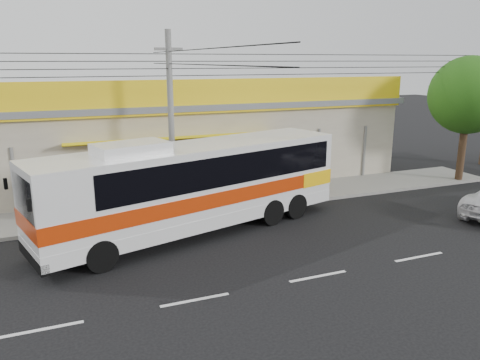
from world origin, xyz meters
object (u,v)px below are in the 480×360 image
(tree_near, at_px, (471,98))
(motorbike_red, at_px, (125,200))
(utility_pole, at_px, (169,64))
(coach_bus, at_px, (200,181))

(tree_near, bearing_deg, motorbike_red, 176.10)
(utility_pole, bearing_deg, motorbike_red, 164.24)
(motorbike_red, bearing_deg, utility_pole, -119.77)
(motorbike_red, bearing_deg, coach_bus, -156.70)
(utility_pole, relative_size, tree_near, 4.98)
(coach_bus, distance_m, tree_near, 16.04)
(motorbike_red, xyz_separation_m, tree_near, (18.16, -1.24, 4.00))
(coach_bus, relative_size, tree_near, 1.85)
(coach_bus, distance_m, utility_pole, 5.13)
(coach_bus, bearing_deg, utility_pole, 83.30)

